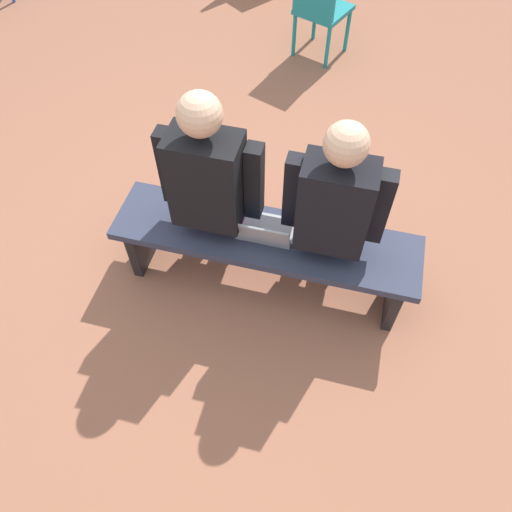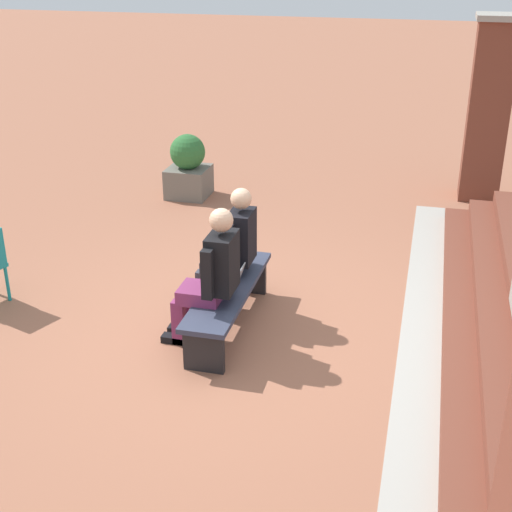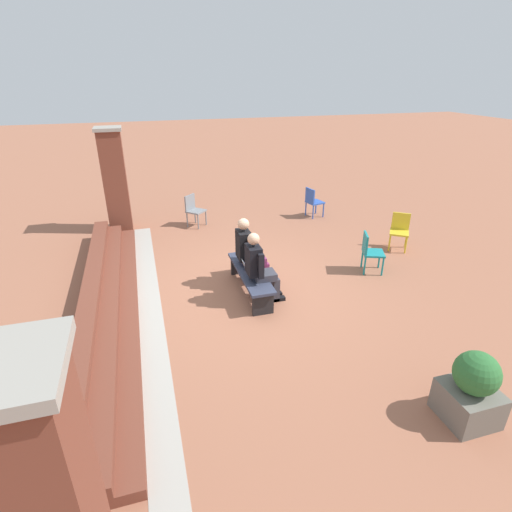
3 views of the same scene
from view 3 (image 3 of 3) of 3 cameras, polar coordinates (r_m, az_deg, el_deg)
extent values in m
plane|color=#9E6047|center=(7.73, -1.30, -4.79)|extent=(60.00, 60.00, 0.00)
cube|color=#A8A399|center=(7.44, -14.91, -6.98)|extent=(8.07, 0.40, 0.01)
cube|color=brown|center=(7.44, -19.99, -7.08)|extent=(7.27, 0.90, 0.15)
cube|color=brown|center=(7.38, -21.31, -6.21)|extent=(7.27, 0.60, 0.15)
cube|color=brown|center=(7.33, -22.66, -5.33)|extent=(7.27, 0.30, 0.15)
cube|color=brown|center=(10.87, -19.44, 9.88)|extent=(0.56, 0.56, 2.54)
cube|color=gray|center=(10.64, -20.48, 16.68)|extent=(0.64, 0.64, 0.08)
cube|color=#33384C|center=(7.44, -0.83, -2.31)|extent=(1.80, 0.44, 0.05)
cube|color=black|center=(6.89, 1.00, -6.89)|extent=(0.06, 0.37, 0.40)
cube|color=black|center=(8.24, -2.32, -1.25)|extent=(0.06, 0.37, 0.40)
cube|color=#383842|center=(7.14, 1.27, -2.81)|extent=(0.32, 0.38, 0.13)
cube|color=#383842|center=(7.26, 2.89, -4.88)|extent=(0.10, 0.11, 0.45)
cube|color=black|center=(7.38, 3.28, -6.11)|extent=(0.10, 0.23, 0.07)
cube|color=#383842|center=(7.40, 2.46, -4.25)|extent=(0.10, 0.11, 0.45)
cube|color=black|center=(7.51, 2.84, -5.47)|extent=(0.10, 0.23, 0.07)
cube|color=black|center=(6.94, -0.35, -0.60)|extent=(0.36, 0.23, 0.53)
cube|color=#195133|center=(6.99, 0.58, -0.76)|extent=(0.05, 0.01, 0.32)
cube|color=black|center=(6.77, 0.73, -1.48)|extent=(0.09, 0.10, 0.45)
cube|color=black|center=(7.16, -0.35, 0.08)|extent=(0.09, 0.10, 0.45)
sphere|color=#DBAD89|center=(6.78, -0.36, 2.45)|extent=(0.21, 0.21, 0.21)
cube|color=#7F2D5B|center=(7.72, -0.19, -0.56)|extent=(0.34, 0.40, 0.14)
cube|color=#7F2D5B|center=(7.82, 1.39, -2.54)|extent=(0.11, 0.12, 0.45)
cube|color=black|center=(7.93, 1.79, -3.70)|extent=(0.11, 0.24, 0.07)
cube|color=#7F2D5B|center=(7.97, 1.00, -1.97)|extent=(0.11, 0.12, 0.45)
cube|color=black|center=(8.08, 1.39, -3.12)|extent=(0.11, 0.24, 0.07)
cube|color=black|center=(7.52, -1.78, 1.61)|extent=(0.38, 0.24, 0.55)
cube|color=black|center=(7.34, -0.78, 0.83)|extent=(0.09, 0.10, 0.47)
cube|color=black|center=(7.76, -1.73, 2.20)|extent=(0.09, 0.10, 0.47)
sphere|color=#DBAD89|center=(7.37, -1.82, 4.58)|extent=(0.22, 0.22, 0.22)
cube|color=#9EA0A5|center=(7.44, -0.54, -2.01)|extent=(0.32, 0.22, 0.02)
cube|color=#2D2D33|center=(7.44, -0.46, -1.92)|extent=(0.29, 0.15, 0.00)
cube|color=#9EA0A5|center=(7.36, -1.60, -1.42)|extent=(0.32, 0.07, 0.19)
cube|color=#33519E|center=(7.36, -1.54, -1.42)|extent=(0.28, 0.06, 0.17)
cube|color=#2D56B7|center=(11.64, 8.43, 7.61)|extent=(0.50, 0.50, 0.04)
cube|color=#2D56B7|center=(11.47, 7.72, 8.54)|extent=(0.40, 0.12, 0.40)
cylinder|color=#2D56B7|center=(11.68, 9.60, 6.45)|extent=(0.04, 0.04, 0.40)
cylinder|color=#2D56B7|center=(11.95, 8.56, 6.95)|extent=(0.04, 0.04, 0.40)
cylinder|color=#2D56B7|center=(11.47, 8.16, 6.20)|extent=(0.04, 0.04, 0.40)
cylinder|color=#2D56B7|center=(11.74, 7.13, 6.71)|extent=(0.04, 0.04, 0.40)
cube|color=gold|center=(9.86, 19.79, 3.16)|extent=(0.59, 0.59, 0.04)
cube|color=gold|center=(9.97, 19.99, 4.71)|extent=(0.27, 0.35, 0.40)
cylinder|color=gold|center=(9.77, 18.53, 1.75)|extent=(0.04, 0.04, 0.40)
cylinder|color=gold|center=(9.78, 20.62, 1.45)|extent=(0.04, 0.04, 0.40)
cylinder|color=gold|center=(10.10, 18.62, 2.50)|extent=(0.04, 0.04, 0.40)
cylinder|color=gold|center=(10.11, 20.64, 2.22)|extent=(0.04, 0.04, 0.40)
cube|color=gray|center=(10.87, -8.55, 6.36)|extent=(0.59, 0.59, 0.04)
cube|color=gray|center=(10.92, -9.43, 7.59)|extent=(0.31, 0.31, 0.40)
cylinder|color=gray|center=(10.71, -8.26, 4.83)|extent=(0.04, 0.04, 0.40)
cylinder|color=gray|center=(10.98, -7.16, 5.41)|extent=(0.04, 0.04, 0.40)
cylinder|color=gray|center=(10.91, -9.80, 5.12)|extent=(0.04, 0.04, 0.40)
cylinder|color=gray|center=(11.18, -8.68, 5.68)|extent=(0.04, 0.04, 0.40)
cube|color=teal|center=(8.58, 16.43, 0.42)|extent=(0.54, 0.54, 0.04)
cube|color=teal|center=(8.46, 15.35, 1.82)|extent=(0.39, 0.18, 0.40)
cylinder|color=teal|center=(8.55, 17.64, -1.47)|extent=(0.04, 0.04, 0.40)
cylinder|color=teal|center=(8.87, 17.20, -0.44)|extent=(0.04, 0.04, 0.40)
cylinder|color=teal|center=(8.47, 15.27, -1.39)|extent=(0.04, 0.04, 0.40)
cylinder|color=teal|center=(8.79, 14.91, -0.36)|extent=(0.04, 0.04, 0.40)
cube|color=#6B665B|center=(5.68, 28.00, -18.09)|extent=(0.60, 0.60, 0.44)
sphere|color=#2D6B33|center=(5.40, 29.00, -14.44)|extent=(0.52, 0.52, 0.52)
camera|label=1|loc=(6.09, -16.59, 13.22)|focal=35.00mm
camera|label=2|loc=(12.33, -17.84, 22.62)|focal=50.00mm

